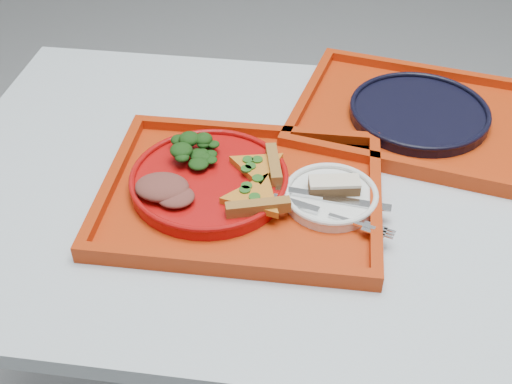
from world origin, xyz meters
The scene contains 13 objects.
table centered at (0.00, 0.00, 0.68)m, with size 1.60×0.80×0.75m.
tray_main centered at (-0.27, -0.05, 0.76)m, with size 0.45×0.35×0.01m, color #AA2B08.
tray_far centered at (0.03, 0.21, 0.76)m, with size 0.45×0.35×0.01m, color #AA2B08.
dinner_plate centered at (-0.33, -0.04, 0.77)m, with size 0.26×0.26×0.02m, color #A50B0B.
side_plate centered at (-0.13, -0.05, 0.77)m, with size 0.15×0.15×0.01m, color white.
navy_plate centered at (0.03, 0.21, 0.77)m, with size 0.26×0.26×0.02m, color black.
pizza_slice_a centered at (-0.24, -0.09, 0.79)m, with size 0.11×0.10×0.02m, color gold, non-canonical shape.
pizza_slice_b centered at (-0.25, -0.01, 0.79)m, with size 0.11×0.09×0.02m, color gold, non-canonical shape.
salad_heap centered at (-0.36, 0.00, 0.80)m, with size 0.09×0.08×0.04m, color black.
meat_portion centered at (-0.39, -0.09, 0.79)m, with size 0.09×0.07×0.03m, color brown.
dessert_bar centered at (-0.12, -0.04, 0.79)m, with size 0.09×0.05×0.02m.
knife centered at (-0.12, -0.07, 0.78)m, with size 0.18×0.02×0.01m, color silver.
fork centered at (-0.13, -0.10, 0.78)m, with size 0.18×0.02×0.01m, color silver.
Camera 1 is at (-0.14, -0.84, 1.45)m, focal length 45.00 mm.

